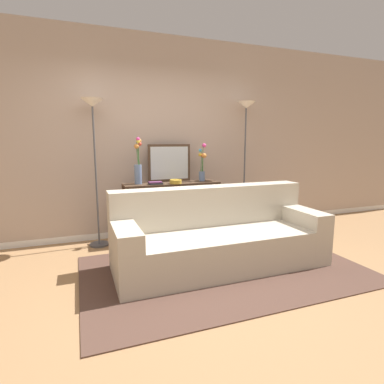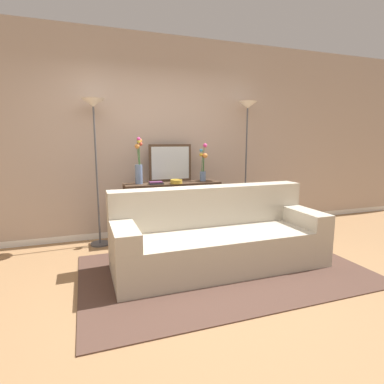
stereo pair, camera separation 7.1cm
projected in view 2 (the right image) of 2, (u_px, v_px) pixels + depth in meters
ground_plane at (187, 288)px, 3.00m from camera, size 16.00×16.00×0.02m
back_wall at (145, 138)px, 4.55m from camera, size 12.00×0.15×2.91m
area_rug at (224, 270)px, 3.39m from camera, size 3.02×1.87×0.01m
couch at (218, 239)px, 3.49m from camera, size 2.36×0.88×0.88m
console_table at (173, 200)px, 4.46m from camera, size 1.38×0.35×0.82m
floor_lamp_left at (95, 132)px, 3.99m from camera, size 0.28×0.28×1.94m
floor_lamp_right at (247, 130)px, 4.72m from camera, size 0.28×0.28×2.00m
wall_mirror at (170, 163)px, 4.51m from camera, size 0.63×0.02×0.54m
vase_tall_flowers at (139, 166)px, 4.24m from camera, size 0.11×0.12×0.64m
vase_short_flowers at (203, 164)px, 4.57m from camera, size 0.11×0.10×0.56m
fruit_bowl at (176, 181)px, 4.32m from camera, size 0.17×0.17×0.06m
book_stack at (156, 183)px, 4.25m from camera, size 0.20×0.13×0.04m
book_row_under_console at (145, 237)px, 4.40m from camera, size 0.30×0.17×0.12m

